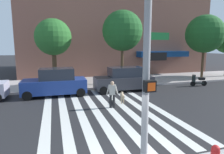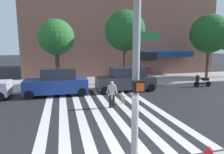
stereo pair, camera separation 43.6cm
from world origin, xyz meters
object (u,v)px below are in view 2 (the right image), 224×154
object	(u,v)px
traffic_light_pole	(137,54)
parked_car_behind_first	(57,82)
street_tree_nearest	(56,38)
pedestrian_bystander	(149,72)
parked_car_third_in_line	(126,79)
street_tree_middle	(125,31)
dog_on_leash	(123,96)
parked_scooter	(202,82)
street_tree_further	(210,34)
pedestrian_dog_walker	(112,93)

from	to	relation	value
traffic_light_pole	parked_car_behind_first	distance (m)	11.14
street_tree_nearest	pedestrian_bystander	size ratio (longest dim) A/B	3.66
parked_car_third_in_line	street_tree_middle	bearing A→B (deg)	73.94
parked_car_third_in_line	street_tree_middle	distance (m)	4.94
street_tree_nearest	dog_on_leash	bearing A→B (deg)	-57.64
parked_car_behind_first	parked_scooter	distance (m)	12.94
parked_car_behind_first	parked_car_third_in_line	distance (m)	5.54
dog_on_leash	pedestrian_bystander	bearing A→B (deg)	51.46
parked_car_third_in_line	street_tree_further	size ratio (longest dim) A/B	0.70
traffic_light_pole	street_tree_nearest	world-z (taller)	street_tree_nearest
parked_scooter	street_tree_middle	size ratio (longest dim) A/B	0.24
street_tree_nearest	street_tree_further	world-z (taller)	street_tree_further
traffic_light_pole	parked_scooter	world-z (taller)	traffic_light_pole
parked_car_behind_first	pedestrian_dog_walker	world-z (taller)	parked_car_behind_first
traffic_light_pole	street_tree_middle	world-z (taller)	street_tree_middle
parked_car_behind_first	street_tree_middle	world-z (taller)	street_tree_middle
parked_car_behind_first	street_tree_nearest	xyz separation A→B (m)	(0.01, 3.43, 3.50)
traffic_light_pole	parked_car_behind_first	xyz separation A→B (m)	(-2.15, 10.63, -2.54)
street_tree_further	parked_car_third_in_line	bearing A→B (deg)	-166.10
street_tree_further	parked_scooter	bearing A→B (deg)	-135.27
pedestrian_bystander	street_tree_nearest	bearing A→B (deg)	175.81
street_tree_middle	parked_scooter	bearing A→B (deg)	-22.71
street_tree_nearest	dog_on_leash	size ratio (longest dim) A/B	5.56
traffic_light_pole	dog_on_leash	bearing A→B (deg)	74.52
dog_on_leash	street_tree_middle	bearing A→B (deg)	70.33
street_tree_nearest	street_tree_further	distance (m)	15.73
street_tree_nearest	parked_scooter	bearing A→B (deg)	-15.83
dog_on_leash	parked_car_behind_first	bearing A→B (deg)	142.79
street_tree_nearest	pedestrian_bystander	world-z (taller)	street_tree_nearest
parked_scooter	parked_car_third_in_line	bearing A→B (deg)	178.18
parked_car_behind_first	parked_scooter	xyz separation A→B (m)	(12.93, -0.23, -0.51)
parked_scooter	pedestrian_bystander	bearing A→B (deg)	142.79
street_tree_further	street_tree_nearest	bearing A→B (deg)	176.68
traffic_light_pole	pedestrian_bystander	world-z (taller)	traffic_light_pole
street_tree_further	pedestrian_bystander	distance (m)	7.81
street_tree_further	street_tree_middle	bearing A→B (deg)	179.79
street_tree_middle	pedestrian_dog_walker	xyz separation A→B (m)	(-3.01, -6.61, -4.21)
pedestrian_dog_walker	parked_car_third_in_line	bearing A→B (deg)	60.66
traffic_light_pole	street_tree_nearest	bearing A→B (deg)	98.66
parked_car_behind_first	traffic_light_pole	bearing A→B (deg)	-78.54
street_tree_nearest	pedestrian_dog_walker	xyz separation A→B (m)	(3.24, -7.48, -3.56)
street_tree_nearest	parked_car_behind_first	bearing A→B (deg)	-90.23
parked_car_third_in_line	street_tree_further	distance (m)	11.24
street_tree_middle	pedestrian_dog_walker	bearing A→B (deg)	-114.52
parked_scooter	street_tree_further	world-z (taller)	street_tree_further
traffic_light_pole	parked_car_behind_first	bearing A→B (deg)	101.46
parked_car_third_in_line	pedestrian_bystander	xyz separation A→B (m)	(3.44, 2.77, 0.11)
parked_car_behind_first	street_tree_further	bearing A→B (deg)	9.11
parked_scooter	parked_car_behind_first	bearing A→B (deg)	178.96
traffic_light_pole	street_tree_nearest	size ratio (longest dim) A/B	0.97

